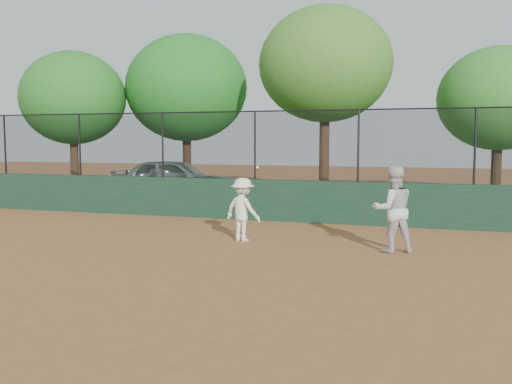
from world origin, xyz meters
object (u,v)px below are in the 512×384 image
(tree_2, at_px, (325,65))
(parked_car, at_px, (175,180))
(player_main, at_px, (243,209))
(tree_3, at_px, (499,99))
(player_second, at_px, (393,209))
(tree_1, at_px, (186,88))
(tree_0, at_px, (73,98))

(tree_2, bearing_deg, parked_car, -175.39)
(parked_car, distance_m, player_main, 9.17)
(player_main, bearing_deg, tree_2, 87.81)
(parked_car, height_order, tree_3, tree_3)
(parked_car, bearing_deg, player_main, -152.60)
(player_second, xyz_separation_m, player_main, (-3.44, 0.27, -0.17))
(parked_car, relative_size, tree_1, 0.72)
(tree_2, relative_size, tree_3, 1.27)
(player_second, height_order, player_main, player_second)
(player_main, relative_size, tree_3, 0.32)
(player_second, relative_size, tree_0, 0.30)
(player_main, height_order, tree_2, tree_2)
(player_second, bearing_deg, tree_1, -70.26)
(tree_1, bearing_deg, player_second, -46.35)
(tree_0, bearing_deg, tree_3, 5.14)
(parked_car, xyz_separation_m, tree_2, (5.74, 0.46, 4.18))
(player_main, bearing_deg, parked_car, 126.37)
(tree_0, bearing_deg, parked_car, -4.38)
(parked_car, bearing_deg, tree_2, -94.37)
(player_second, height_order, tree_2, tree_2)
(player_main, xyz_separation_m, tree_2, (0.30, 7.85, 4.27))
(tree_2, bearing_deg, tree_1, 164.58)
(tree_3, bearing_deg, tree_2, -166.72)
(player_second, xyz_separation_m, tree_1, (-9.39, 9.84, 3.59))
(tree_1, height_order, tree_2, tree_2)
(player_second, relative_size, tree_3, 0.32)
(tree_0, distance_m, tree_2, 10.59)
(parked_car, height_order, tree_2, tree_2)
(tree_0, bearing_deg, tree_2, 0.51)
(tree_1, height_order, tree_3, tree_1)
(parked_car, relative_size, tree_2, 0.68)
(player_main, height_order, tree_3, tree_3)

